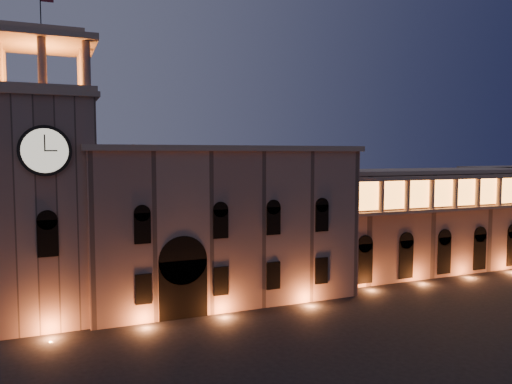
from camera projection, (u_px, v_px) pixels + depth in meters
ground at (335, 368)px, 39.03m from camera, size 160.00×160.00×0.00m
government_building at (220, 223)px, 57.73m from camera, size 30.80×12.80×17.60m
clock_tower at (47, 196)px, 49.47m from camera, size 9.80×9.80×32.40m
colonnade_wing at (437, 218)px, 72.80m from camera, size 40.60×11.50×14.50m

